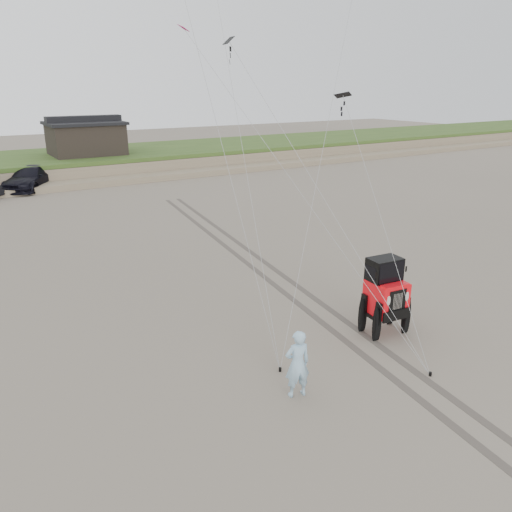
{
  "coord_description": "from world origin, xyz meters",
  "views": [
    {
      "loc": [
        -9.21,
        -9.43,
        7.65
      ],
      "look_at": [
        -1.42,
        3.0,
        2.6
      ],
      "focal_mm": 35.0,
      "sensor_mm": 36.0,
      "label": 1
    }
  ],
  "objects_px": {
    "truck_c": "(31,178)",
    "man": "(297,364)",
    "cabin": "(86,137)",
    "jeep": "(385,304)"
  },
  "relations": [
    {
      "from": "truck_c",
      "to": "man",
      "type": "height_order",
      "value": "man"
    },
    {
      "from": "cabin",
      "to": "man",
      "type": "height_order",
      "value": "cabin"
    },
    {
      "from": "cabin",
      "to": "truck_c",
      "type": "relative_size",
      "value": 1.07
    },
    {
      "from": "cabin",
      "to": "man",
      "type": "relative_size",
      "value": 3.44
    },
    {
      "from": "truck_c",
      "to": "man",
      "type": "distance_m",
      "value": 32.71
    },
    {
      "from": "jeep",
      "to": "man",
      "type": "bearing_deg",
      "value": -157.75
    },
    {
      "from": "cabin",
      "to": "truck_c",
      "type": "bearing_deg",
      "value": -138.98
    },
    {
      "from": "man",
      "to": "truck_c",
      "type": "bearing_deg",
      "value": -75.22
    },
    {
      "from": "man",
      "to": "jeep",
      "type": "bearing_deg",
      "value": -150.93
    },
    {
      "from": "truck_c",
      "to": "jeep",
      "type": "xyz_separation_m",
      "value": [
        5.68,
        -31.37,
        0.13
      ]
    }
  ]
}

